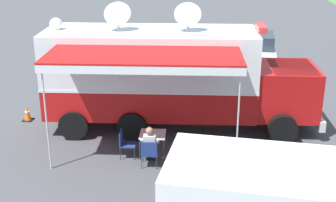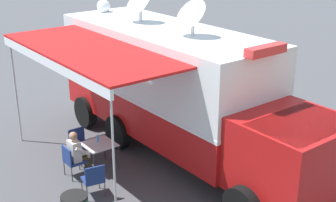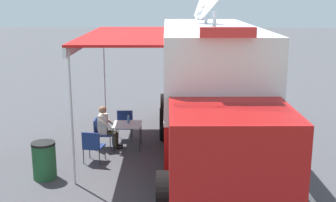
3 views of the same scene
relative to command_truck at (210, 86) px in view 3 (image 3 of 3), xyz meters
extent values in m
plane|color=#47474C|center=(0.00, -0.75, -1.95)|extent=(100.00, 100.00, 0.00)
cube|color=silver|center=(-2.05, 1.13, -1.94)|extent=(0.34, 4.80, 0.01)
cube|color=#B71414|center=(0.00, -0.75, -0.80)|extent=(2.82, 7.31, 1.10)
cube|color=white|center=(0.00, -0.75, 0.60)|extent=(2.82, 7.31, 1.70)
cube|color=white|center=(0.00, -0.75, -0.25)|extent=(2.84, 7.33, 0.10)
cube|color=#B71414|center=(-0.21, 3.90, -0.50)|extent=(2.39, 2.20, 1.70)
cube|color=#28333D|center=(-0.22, 4.10, 0.00)|extent=(2.21, 1.57, 0.70)
cylinder|color=black|center=(-1.45, 3.64, -1.45)|extent=(0.34, 1.01, 1.00)
cylinder|color=black|center=(1.05, 3.75, -1.45)|extent=(0.34, 1.01, 1.00)
cylinder|color=black|center=(-1.22, -1.35, -1.45)|extent=(0.34, 1.01, 1.00)
cylinder|color=black|center=(1.27, -1.23, -1.45)|extent=(0.34, 1.01, 1.00)
cylinder|color=black|center=(-1.13, -3.32, -1.45)|extent=(0.34, 1.01, 1.00)
cylinder|color=black|center=(1.36, -3.21, -1.45)|extent=(0.34, 1.01, 1.00)
cube|color=white|center=(0.00, -0.75, 1.50)|extent=(2.82, 7.31, 0.10)
cube|color=red|center=(-0.17, 2.95, 1.67)|extent=(1.11, 0.33, 0.20)
cylinder|color=silver|center=(0.05, -1.83, 1.78)|extent=(0.10, 0.10, 0.45)
cone|color=silver|center=(0.20, -1.82, 2.18)|extent=(0.76, 0.93, 0.81)
cylinder|color=silver|center=(-0.06, 0.51, 1.78)|extent=(0.10, 0.10, 0.45)
cone|color=silver|center=(0.09, 0.52, 2.18)|extent=(0.76, 0.93, 0.81)
sphere|color=white|center=(0.15, -3.95, 1.73)|extent=(0.44, 0.44, 0.44)
cube|color=red|center=(2.35, -0.64, 1.30)|extent=(2.46, 5.85, 0.06)
cube|color=white|center=(3.41, -0.60, 1.16)|extent=(0.34, 5.76, 0.24)
cylinder|color=silver|center=(3.22, 2.13, -0.32)|extent=(0.05, 0.05, 3.25)
cylinder|color=silver|center=(3.47, -3.33, -0.32)|extent=(0.05, 0.05, 3.25)
cube|color=silver|center=(2.31, -0.41, -1.23)|extent=(0.84, 0.84, 0.03)
cylinder|color=#333338|center=(1.92, -0.06, -1.60)|extent=(0.03, 0.03, 0.70)
cylinder|color=#333338|center=(2.66, -0.02, -1.60)|extent=(0.03, 0.03, 0.70)
cylinder|color=#333338|center=(1.96, -0.80, -1.60)|extent=(0.03, 0.03, 0.70)
cylinder|color=#333338|center=(2.70, -0.76, -1.60)|extent=(0.03, 0.03, 0.70)
cylinder|color=#4C99D8|center=(2.28, -0.51, -1.12)|extent=(0.07, 0.07, 0.20)
cylinder|color=white|center=(2.28, -0.51, -1.01)|extent=(0.04, 0.04, 0.02)
cube|color=navy|center=(3.01, -0.42, -1.53)|extent=(0.50, 0.50, 0.04)
cube|color=navy|center=(3.23, -0.41, -1.30)|extent=(0.06, 0.48, 0.44)
cylinder|color=#333338|center=(2.80, -0.65, -1.74)|extent=(0.02, 0.02, 0.42)
cylinder|color=#333338|center=(2.78, -0.21, -1.74)|extent=(0.02, 0.02, 0.42)
cylinder|color=#333338|center=(3.24, -0.63, -1.74)|extent=(0.02, 0.02, 0.42)
cylinder|color=#333338|center=(3.22, -0.19, -1.74)|extent=(0.02, 0.02, 0.42)
cube|color=navy|center=(2.50, -1.16, -1.53)|extent=(0.50, 0.50, 0.04)
cube|color=navy|center=(2.51, -1.38, -1.30)|extent=(0.48, 0.06, 0.44)
cylinder|color=#333338|center=(2.27, -0.95, -1.74)|extent=(0.02, 0.02, 0.42)
cylinder|color=#333338|center=(2.71, -0.93, -1.74)|extent=(0.02, 0.02, 0.42)
cylinder|color=#333338|center=(2.29, -1.39, -1.74)|extent=(0.02, 0.02, 0.42)
cylinder|color=#333338|center=(2.73, -1.37, -1.74)|extent=(0.02, 0.02, 0.42)
cube|color=navy|center=(3.06, 0.68, -1.53)|extent=(0.55, 0.55, 0.04)
cube|color=navy|center=(3.09, 0.90, -1.30)|extent=(0.48, 0.11, 0.44)
cylinder|color=#333338|center=(3.24, 0.43, -1.74)|extent=(0.02, 0.02, 0.42)
cylinder|color=#333338|center=(2.80, 0.50, -1.74)|extent=(0.02, 0.02, 0.42)
cylinder|color=#333338|center=(3.31, 0.87, -1.74)|extent=(0.02, 0.02, 0.42)
cylinder|color=#333338|center=(2.87, 0.94, -1.74)|extent=(0.02, 0.02, 0.42)
cube|color=silver|center=(3.01, -0.42, -1.23)|extent=(0.26, 0.37, 0.56)
sphere|color=#A37556|center=(3.01, -0.42, -0.81)|extent=(0.22, 0.22, 0.22)
cylinder|color=silver|center=(2.90, -0.65, -1.19)|extent=(0.43, 0.11, 0.34)
cylinder|color=silver|center=(2.88, -0.19, -1.19)|extent=(0.43, 0.11, 0.34)
cylinder|color=#383323|center=(2.83, -0.53, -1.51)|extent=(0.39, 0.15, 0.13)
cylinder|color=#383323|center=(2.65, -0.53, -1.74)|extent=(0.11, 0.11, 0.42)
cube|color=black|center=(2.59, -0.54, -1.91)|extent=(0.24, 0.11, 0.07)
cylinder|color=#383323|center=(2.83, -0.33, -1.51)|extent=(0.39, 0.15, 0.13)
cylinder|color=#383323|center=(2.65, -0.33, -1.74)|extent=(0.11, 0.11, 0.42)
cube|color=black|center=(2.59, -0.34, -1.91)|extent=(0.24, 0.11, 0.07)
cylinder|color=#235B33|center=(4.03, 1.83, -1.52)|extent=(0.56, 0.56, 0.85)
cylinder|color=black|center=(4.03, 1.83, -1.07)|extent=(0.57, 0.57, 0.06)
cube|color=black|center=(-0.07, -5.41, -1.93)|extent=(0.36, 0.36, 0.03)
cone|color=orange|center=(-0.07, -5.41, -1.64)|extent=(0.26, 0.26, 0.55)
cylinder|color=white|center=(-0.07, -5.41, -1.61)|extent=(0.17, 0.17, 0.06)
camera|label=1|loc=(15.34, 1.28, 4.74)|focal=49.51mm
camera|label=2|loc=(7.25, 9.79, 4.23)|focal=49.98mm
camera|label=3|loc=(0.64, 11.70, 2.36)|focal=47.21mm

